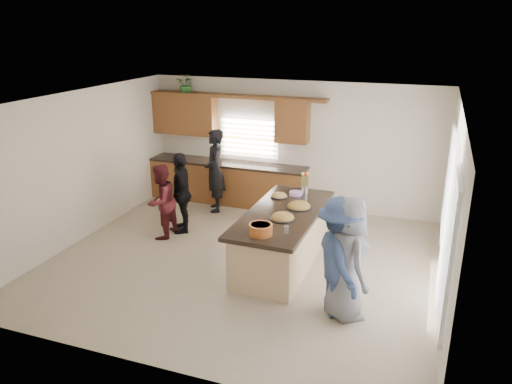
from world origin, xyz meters
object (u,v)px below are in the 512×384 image
at_px(salad_bowl, 261,229).
at_px(woman_left_back, 215,171).
at_px(woman_right_back, 339,258).
at_px(woman_right_front, 347,258).
at_px(island, 283,239).
at_px(woman_left_mid, 161,202).
at_px(woman_left_front, 182,193).

height_order(salad_bowl, woman_left_back, woman_left_back).
distance_m(woman_right_back, woman_right_front, 0.11).
bearing_deg(island, woman_left_mid, 174.64).
bearing_deg(woman_right_front, salad_bowl, 46.98).
bearing_deg(woman_left_mid, woman_right_back, 74.08).
bearing_deg(salad_bowl, woman_left_front, 142.78).
distance_m(island, salad_bowl, 1.17).
xyz_separation_m(woman_left_mid, woman_right_back, (3.69, -1.52, 0.15)).
distance_m(salad_bowl, woman_left_front, 2.82).
bearing_deg(woman_right_back, woman_left_front, 31.19).
height_order(woman_left_mid, woman_left_front, woman_left_front).
relative_size(woman_left_mid, woman_left_front, 0.91).
xyz_separation_m(salad_bowl, woman_right_back, (1.23, -0.24, -0.16)).
height_order(woman_left_back, woman_left_front, woman_left_back).
height_order(woman_right_back, woman_right_front, woman_right_front).
height_order(island, salad_bowl, salad_bowl).
xyz_separation_m(woman_left_back, woman_left_mid, (-0.37, -1.68, -0.18)).
height_order(woman_left_front, woman_right_front, woman_right_front).
bearing_deg(woman_right_front, island, 13.01).
height_order(island, woman_left_back, woman_left_back).
bearing_deg(woman_left_back, woman_left_mid, -39.73).
bearing_deg(salad_bowl, island, 87.29).
height_order(woman_left_back, woman_left_mid, woman_left_back).
distance_m(island, woman_left_mid, 2.54).
distance_m(island, woman_right_back, 1.77).
bearing_deg(island, woman_left_front, 164.16).
distance_m(woman_left_back, woman_left_mid, 1.73).
distance_m(woman_left_mid, woman_right_back, 3.99).
distance_m(salad_bowl, woman_left_mid, 2.79).
xyz_separation_m(salad_bowl, woman_right_front, (1.34, -0.23, -0.15)).
xyz_separation_m(salad_bowl, woman_left_front, (-2.23, 1.70, -0.24)).
distance_m(woman_left_back, woman_left_front, 1.28).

